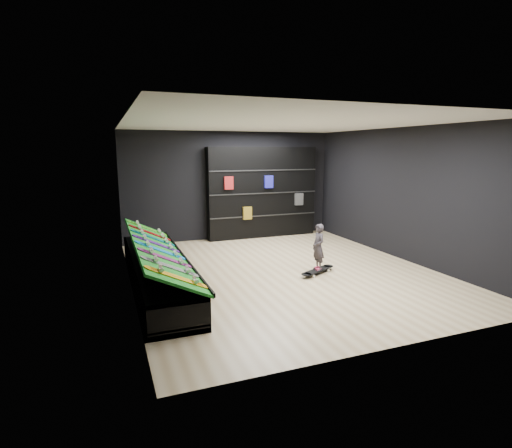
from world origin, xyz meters
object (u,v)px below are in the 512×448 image
object	(u,v)px
floor_skateboard	(318,271)
back_shelving	(262,193)
child	(318,256)
display_rack	(157,273)

from	to	relation	value
floor_skateboard	back_shelving	bearing A→B (deg)	59.85
back_shelving	floor_skateboard	xyz separation A→B (m)	(-0.28, -3.75, -1.24)
child	display_rack	bearing A→B (deg)	-94.51
display_rack	back_shelving	xyz separation A→B (m)	(3.44, 3.32, 1.04)
display_rack	back_shelving	world-z (taller)	back_shelving
display_rack	floor_skateboard	size ratio (longest dim) A/B	4.59
display_rack	back_shelving	distance (m)	4.89
child	back_shelving	bearing A→B (deg)	178.92
back_shelving	child	size ratio (longest dim) A/B	5.66
display_rack	child	world-z (taller)	child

